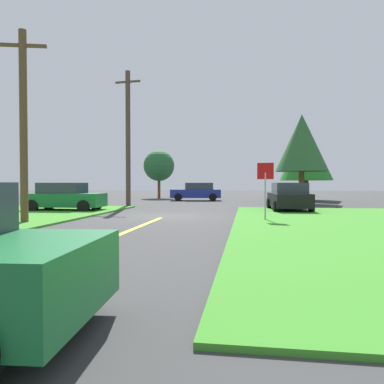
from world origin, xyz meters
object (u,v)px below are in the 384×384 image
(stop_sign, at_px, (265,181))
(pine_tree_center, at_px, (159,166))
(oak_tree_left, at_px, (302,143))
(utility_pole_mid, at_px, (128,137))
(oak_tree_right, at_px, (306,152))
(car_approaching_junction, at_px, (196,192))
(parked_car_near_building, at_px, (65,197))
(car_on_crossroad, at_px, (289,197))
(utility_pole_near, at_px, (23,124))

(stop_sign, xyz_separation_m, pine_tree_center, (-9.93, 22.20, 1.70))
(stop_sign, xyz_separation_m, oak_tree_left, (3.42, 13.75, 2.98))
(utility_pole_mid, bearing_deg, stop_sign, -44.61)
(pine_tree_center, bearing_deg, oak_tree_right, -10.24)
(car_approaching_junction, bearing_deg, utility_pole_mid, 60.58)
(car_approaching_junction, distance_m, parked_car_near_building, 14.70)
(stop_sign, xyz_separation_m, car_approaching_junction, (-5.30, 17.46, -0.90))
(utility_pole_mid, bearing_deg, car_on_crossroad, -15.35)
(utility_pole_near, height_order, pine_tree_center, utility_pole_near)
(car_approaching_junction, bearing_deg, parked_car_near_building, 59.78)
(utility_pole_near, bearing_deg, pine_tree_center, 91.21)
(parked_car_near_building, bearing_deg, car_approaching_junction, 65.28)
(stop_sign, height_order, pine_tree_center, pine_tree_center)
(utility_pole_mid, bearing_deg, oak_tree_left, 22.23)
(parked_car_near_building, distance_m, oak_tree_right, 22.44)
(parked_car_near_building, distance_m, utility_pole_near, 7.23)
(utility_pole_near, distance_m, oak_tree_right, 26.08)
(car_approaching_junction, bearing_deg, stop_sign, 99.63)
(utility_pole_near, distance_m, pine_tree_center, 24.60)
(stop_sign, height_order, oak_tree_left, oak_tree_left)
(car_on_crossroad, height_order, oak_tree_right, oak_tree_right)
(oak_tree_left, bearing_deg, car_approaching_junction, 156.92)
(car_approaching_junction, bearing_deg, oak_tree_left, 149.67)
(stop_sign, relative_size, utility_pole_mid, 0.26)
(stop_sign, height_order, oak_tree_right, oak_tree_right)
(car_on_crossroad, bearing_deg, parked_car_near_building, 94.97)
(stop_sign, bearing_deg, utility_pole_mid, -32.37)
(car_approaching_junction, bearing_deg, car_on_crossroad, 113.51)
(parked_car_near_building, height_order, oak_tree_left, oak_tree_left)
(utility_pole_near, bearing_deg, utility_pole_mid, 87.12)
(oak_tree_right, bearing_deg, oak_tree_left, -101.89)
(pine_tree_center, bearing_deg, parked_car_near_building, -93.45)
(utility_pole_near, bearing_deg, car_on_crossroad, 36.86)
(utility_pole_near, relative_size, pine_tree_center, 1.50)
(pine_tree_center, distance_m, oak_tree_right, 14.85)
(car_on_crossroad, relative_size, parked_car_near_building, 0.98)
(stop_sign, distance_m, oak_tree_left, 14.48)
(parked_car_near_building, xyz_separation_m, utility_pole_mid, (2.18, 4.81, 3.93))
(car_on_crossroad, bearing_deg, oak_tree_right, -16.21)
(stop_sign, bearing_deg, car_approaching_junction, -60.88)
(parked_car_near_building, bearing_deg, stop_sign, -21.35)
(oak_tree_left, bearing_deg, utility_pole_mid, -157.77)
(utility_pole_mid, relative_size, oak_tree_right, 1.30)
(car_on_crossroad, distance_m, utility_pole_near, 14.12)
(stop_sign, height_order, car_approaching_junction, stop_sign)
(stop_sign, relative_size, car_approaching_junction, 0.52)
(utility_pole_mid, xyz_separation_m, oak_tree_left, (12.27, 5.02, -0.05))
(parked_car_near_building, distance_m, oak_tree_left, 17.90)
(stop_sign, bearing_deg, parked_car_near_building, -7.36)
(oak_tree_left, distance_m, pine_tree_center, 15.85)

